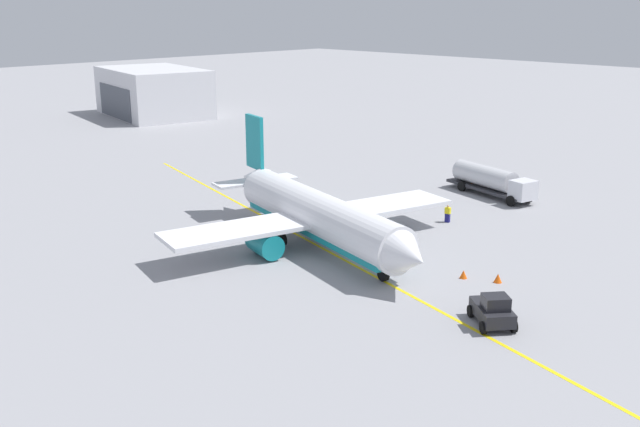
% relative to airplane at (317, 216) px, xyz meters
% --- Properties ---
extents(ground_plane, '(400.00, 400.00, 0.00)m').
position_rel_airplane_xyz_m(ground_plane, '(0.45, -0.11, -2.70)').
color(ground_plane, '#939399').
extents(airplane, '(28.95, 27.23, 9.76)m').
position_rel_airplane_xyz_m(airplane, '(0.00, 0.00, 0.00)').
color(airplane, white).
rests_on(airplane, ground).
extents(fuel_tanker, '(11.64, 5.06, 3.15)m').
position_rel_airplane_xyz_m(fuel_tanker, '(1.42, 25.23, -0.96)').
color(fuel_tanker, '#2D2D33').
rests_on(fuel_tanker, ground).
extents(pushback_tug, '(4.09, 3.92, 2.20)m').
position_rel_airplane_xyz_m(pushback_tug, '(19.50, -3.34, -1.69)').
color(pushback_tug, '#232328').
rests_on(pushback_tug, ground).
extents(refueling_worker, '(0.58, 0.45, 1.71)m').
position_rel_airplane_xyz_m(refueling_worker, '(3.89, 13.73, -1.88)').
color(refueling_worker, navy).
rests_on(refueling_worker, ground).
extents(safety_cone_nose, '(0.62, 0.62, 0.69)m').
position_rel_airplane_xyz_m(safety_cone_nose, '(15.73, 3.47, -2.36)').
color(safety_cone_nose, '#F2590F').
rests_on(safety_cone_nose, ground).
extents(safety_cone_wingtip, '(0.58, 0.58, 0.64)m').
position_rel_airplane_xyz_m(safety_cone_wingtip, '(13.40, 2.38, -2.38)').
color(safety_cone_wingtip, '#F2590F').
rests_on(safety_cone_wingtip, ground).
extents(distant_hangar, '(24.85, 18.66, 8.65)m').
position_rel_airplane_xyz_m(distant_hangar, '(-74.94, 31.93, 1.62)').
color(distant_hangar, silver).
rests_on(distant_hangar, ground).
extents(taxi_line_marking, '(76.88, 19.50, 0.01)m').
position_rel_airplane_xyz_m(taxi_line_marking, '(0.45, -0.11, -2.69)').
color(taxi_line_marking, yellow).
rests_on(taxi_line_marking, ground).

